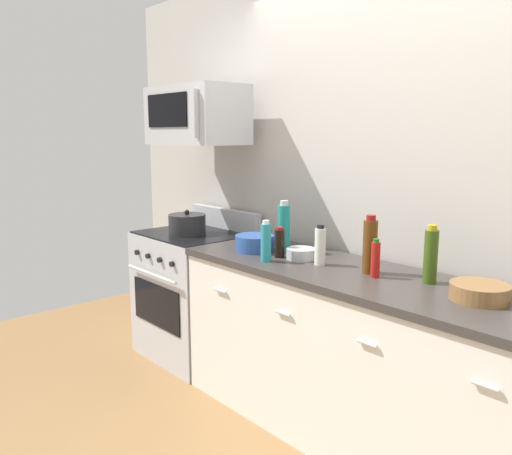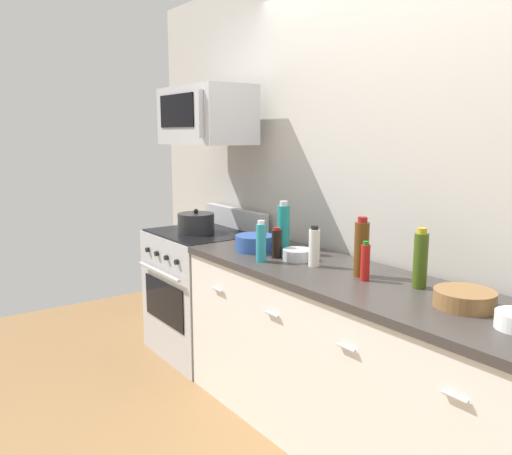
% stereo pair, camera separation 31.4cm
% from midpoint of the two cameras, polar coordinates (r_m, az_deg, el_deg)
% --- Properties ---
extents(ground_plane, '(6.42, 6.42, 0.00)m').
position_cam_midpoint_polar(ground_plane, '(3.04, 13.39, -22.36)').
color(ground_plane, olive).
extents(back_wall, '(5.35, 0.10, 2.70)m').
position_cam_midpoint_polar(back_wall, '(2.91, 19.78, 4.24)').
color(back_wall, '#B7B2A8').
rests_on(back_wall, ground_plane).
extents(counter_unit, '(2.26, 0.66, 0.92)m').
position_cam_midpoint_polar(counter_unit, '(2.82, 13.77, -14.44)').
color(counter_unit, silver).
rests_on(counter_unit, ground_plane).
extents(range_oven, '(0.76, 0.69, 1.07)m').
position_cam_midpoint_polar(range_oven, '(3.89, -3.45, -7.06)').
color(range_oven, '#B7BABF').
rests_on(range_oven, ground_plane).
extents(microwave, '(0.74, 0.44, 0.40)m').
position_cam_midpoint_polar(microwave, '(3.74, -3.07, 12.15)').
color(microwave, '#B7BABF').
extents(bottle_dish_soap, '(0.06, 0.06, 0.23)m').
position_cam_midpoint_polar(bottle_dish_soap, '(2.89, 3.68, -1.64)').
color(bottle_dish_soap, teal).
rests_on(bottle_dish_soap, countertop_slab).
extents(bottle_wine_amber, '(0.07, 0.07, 0.30)m').
position_cam_midpoint_polar(bottle_wine_amber, '(2.67, 14.84, -2.24)').
color(bottle_wine_amber, '#59330F').
rests_on(bottle_wine_amber, countertop_slab).
extents(bottle_soy_sauce_dark, '(0.06, 0.06, 0.18)m').
position_cam_midpoint_polar(bottle_soy_sauce_dark, '(2.99, 5.30, -1.78)').
color(bottle_soy_sauce_dark, black).
rests_on(bottle_soy_sauce_dark, countertop_slab).
extents(bottle_vinegar_white, '(0.06, 0.06, 0.22)m').
position_cam_midpoint_polar(bottle_vinegar_white, '(2.82, 9.60, -2.18)').
color(bottle_vinegar_white, silver).
rests_on(bottle_vinegar_white, countertop_slab).
extents(bottle_hot_sauce_red, '(0.05, 0.05, 0.19)m').
position_cam_midpoint_polar(bottle_hot_sauce_red, '(2.60, 15.25, -3.72)').
color(bottle_hot_sauce_red, '#B21914').
rests_on(bottle_hot_sauce_red, countertop_slab).
extents(bottle_olive_oil, '(0.07, 0.07, 0.28)m').
position_cam_midpoint_polar(bottle_olive_oil, '(2.55, 21.01, -3.36)').
color(bottle_olive_oil, '#385114').
rests_on(bottle_olive_oil, countertop_slab).
extents(bottle_sparkling_teal, '(0.07, 0.07, 0.31)m').
position_cam_midpoint_polar(bottle_sparkling_teal, '(3.11, 5.93, -0.12)').
color(bottle_sparkling_teal, '#197F7A').
rests_on(bottle_sparkling_teal, countertop_slab).
extents(bowl_steel_prep, '(0.17, 0.17, 0.06)m').
position_cam_midpoint_polar(bowl_steel_prep, '(2.96, 7.65, -2.97)').
color(bowl_steel_prep, '#B2B5BA').
rests_on(bowl_steel_prep, countertop_slab).
extents(bowl_wooden_salad, '(0.25, 0.25, 0.07)m').
position_cam_midpoint_polar(bowl_wooden_salad, '(2.37, 25.52, -7.06)').
color(bowl_wooden_salad, brown).
rests_on(bowl_wooden_salad, countertop_slab).
extents(bowl_blue_mixing, '(0.24, 0.24, 0.10)m').
position_cam_midpoint_polar(bowl_blue_mixing, '(3.16, 2.70, -1.69)').
color(bowl_blue_mixing, '#2D519E').
rests_on(bowl_blue_mixing, countertop_slab).
extents(stockpot, '(0.26, 0.26, 0.17)m').
position_cam_midpoint_polar(stockpot, '(3.74, -4.22, 0.49)').
color(stockpot, '#262628').
rests_on(stockpot, range_oven).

